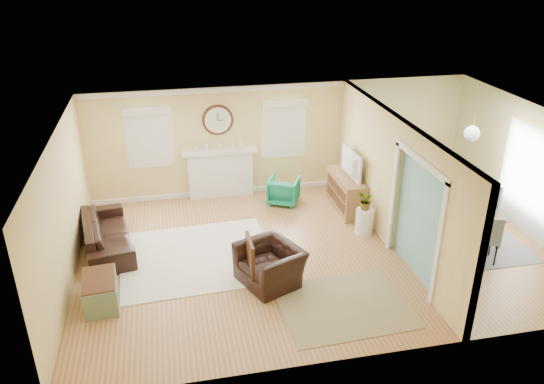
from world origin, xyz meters
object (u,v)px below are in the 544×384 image
at_px(green_chair, 284,190).
at_px(sofa, 107,234).
at_px(credenza, 346,192).
at_px(eames_chair, 270,265).
at_px(dining_table, 456,220).

bearing_deg(green_chair, sofa, 44.10).
bearing_deg(sofa, credenza, -91.75).
relative_size(eames_chair, green_chair, 1.58).
bearing_deg(sofa, dining_table, -106.58).
relative_size(sofa, credenza, 1.50).
bearing_deg(eames_chair, green_chair, 139.48).
xyz_separation_m(eames_chair, green_chair, (0.95, 3.07, -0.04)).
bearing_deg(credenza, sofa, -172.23).
distance_m(sofa, dining_table, 7.03).
distance_m(eames_chair, green_chair, 3.21).
xyz_separation_m(sofa, green_chair, (3.84, 1.28, -0.00)).
xyz_separation_m(green_chair, credenza, (1.30, -0.58, 0.09)).
bearing_deg(dining_table, credenza, 40.21).
distance_m(sofa, green_chair, 4.05).
height_order(green_chair, credenza, credenza).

